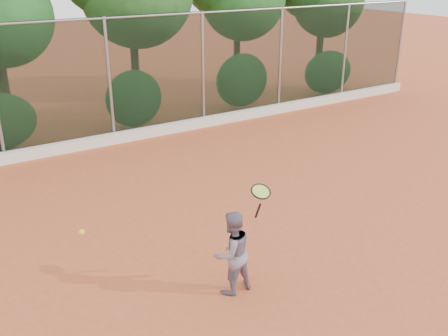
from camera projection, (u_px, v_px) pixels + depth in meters
ground at (253, 249)px, 9.05m from camera, size 80.00×80.00×0.00m
concrete_curb at (117, 138)px, 14.33m from camera, size 24.00×0.20×0.30m
tennis_player at (232, 253)px, 7.67m from camera, size 0.70×0.56×1.38m
chainlink_fence at (109, 78)px, 13.82m from camera, size 24.09×0.09×3.50m
tennis_racket at (261, 194)px, 7.46m from camera, size 0.35×0.33×0.58m
tennis_ball_in_flight at (82, 232)px, 6.07m from camera, size 0.07×0.07×0.07m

